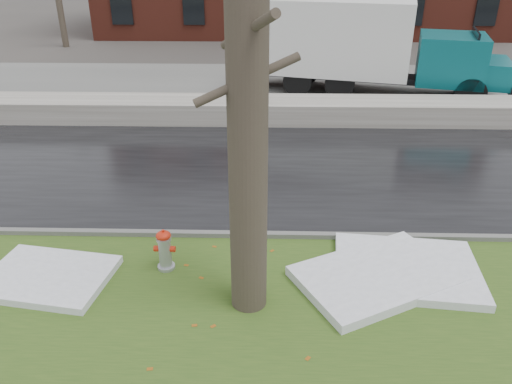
{
  "coord_description": "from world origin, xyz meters",
  "views": [
    {
      "loc": [
        0.0,
        -7.91,
        5.57
      ],
      "look_at": [
        -0.23,
        1.17,
        1.0
      ],
      "focal_mm": 35.0,
      "sensor_mm": 36.0,
      "label": 1
    }
  ],
  "objects_px": {
    "fire_hydrant": "(165,248)",
    "box_truck": "(367,45)",
    "tree": "(247,85)",
    "worker": "(254,79)"
  },
  "relations": [
    {
      "from": "fire_hydrant",
      "to": "box_truck",
      "type": "relative_size",
      "value": 0.08
    },
    {
      "from": "box_truck",
      "to": "fire_hydrant",
      "type": "bearing_deg",
      "value": -100.57
    },
    {
      "from": "worker",
      "to": "fire_hydrant",
      "type": "bearing_deg",
      "value": 66.68
    },
    {
      "from": "fire_hydrant",
      "to": "worker",
      "type": "relative_size",
      "value": 0.54
    },
    {
      "from": "tree",
      "to": "worker",
      "type": "xyz_separation_m",
      "value": [
        -0.2,
        9.49,
        -2.27
      ]
    },
    {
      "from": "tree",
      "to": "box_truck",
      "type": "distance_m",
      "value": 14.21
    },
    {
      "from": "tree",
      "to": "box_truck",
      "type": "relative_size",
      "value": 0.68
    },
    {
      "from": "fire_hydrant",
      "to": "tree",
      "type": "height_order",
      "value": "tree"
    },
    {
      "from": "tree",
      "to": "worker",
      "type": "distance_m",
      "value": 9.76
    },
    {
      "from": "fire_hydrant",
      "to": "box_truck",
      "type": "bearing_deg",
      "value": 67.17
    }
  ]
}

